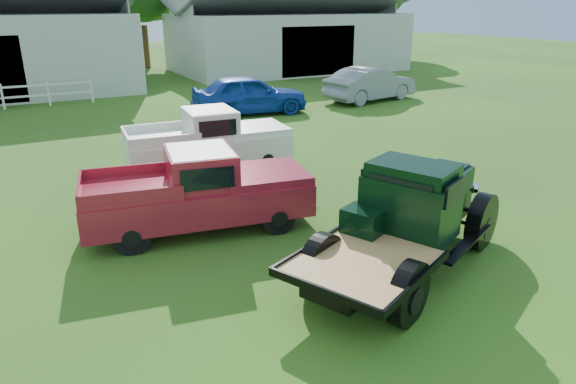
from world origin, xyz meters
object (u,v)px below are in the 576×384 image
white_pickup (208,141)px  misc_car_grey (371,84)px  red_pickup (198,190)px  misc_car_blue (249,94)px  vintage_flatbed (407,218)px

white_pickup → misc_car_grey: (11.33, 7.13, -0.06)m
red_pickup → misc_car_blue: bearing=70.4°
vintage_flatbed → misc_car_grey: size_ratio=1.02×
vintage_flatbed → misc_car_blue: vintage_flatbed is taller
red_pickup → misc_car_blue: red_pickup is taller
misc_car_blue → misc_car_grey: 6.81m
misc_car_grey → red_pickup: bearing=120.2°
vintage_flatbed → white_pickup: 7.65m
vintage_flatbed → misc_car_grey: bearing=31.2°
red_pickup → misc_car_grey: bearing=50.1°
vintage_flatbed → red_pickup: size_ratio=1.03×
white_pickup → red_pickup: bearing=-107.9°
vintage_flatbed → red_pickup: bearing=103.9°
red_pickup → misc_car_grey: size_ratio=0.98×
vintage_flatbed → misc_car_grey: (10.18, 14.69, -0.19)m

